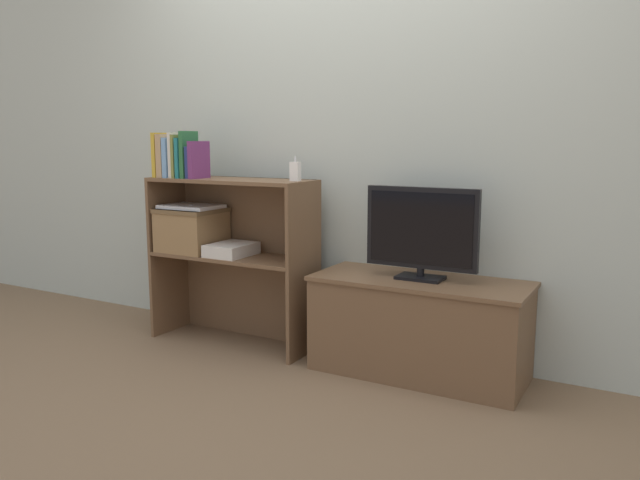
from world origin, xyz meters
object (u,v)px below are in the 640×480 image
(book_olive, at_px, (181,156))
(baby_monitor, at_px, (295,171))
(book_plum, at_px, (199,160))
(book_mustard, at_px, (162,155))
(book_forest, at_px, (189,155))
(book_teal, at_px, (185,158))
(tv_stand, at_px, (419,327))
(laptop, at_px, (191,206))
(book_skyblue, at_px, (172,158))
(book_ivory, at_px, (177,155))
(storage_basket_left, at_px, (192,228))
(tv, at_px, (421,231))
(book_navy, at_px, (194,162))
(magazine_stack, at_px, (232,249))
(book_tan, at_px, (167,156))

(book_olive, relative_size, baby_monitor, 1.85)
(book_olive, bearing_deg, book_plum, 0.00)
(book_mustard, bearing_deg, book_forest, 0.00)
(book_teal, distance_m, baby_monitor, 0.69)
(tv_stand, distance_m, book_mustard, 1.73)
(tv_stand, relative_size, book_olive, 4.35)
(book_mustard, relative_size, laptop, 0.77)
(book_teal, relative_size, book_forest, 0.86)
(book_teal, bearing_deg, laptop, 99.84)
(book_skyblue, distance_m, book_ivory, 0.04)
(book_olive, distance_m, storage_basket_left, 0.41)
(tv, bearing_deg, baby_monitor, -176.41)
(book_skyblue, relative_size, laptop, 0.69)
(storage_basket_left, bearing_deg, book_teal, -80.16)
(book_forest, height_order, book_navy, book_forest)
(book_navy, bearing_deg, baby_monitor, 6.05)
(book_navy, bearing_deg, magazine_stack, 10.46)
(tv, relative_size, book_teal, 2.49)
(book_teal, xyz_separation_m, baby_monitor, (0.68, 0.07, -0.06))
(book_skyblue, xyz_separation_m, magazine_stack, (0.37, 0.04, -0.50))
(book_forest, distance_m, storage_basket_left, 0.42)
(book_teal, bearing_deg, book_navy, -0.00)
(book_teal, xyz_separation_m, book_plum, (0.10, 0.00, -0.01))
(book_navy, height_order, magazine_stack, book_navy)
(book_ivory, bearing_deg, book_navy, -0.00)
(book_forest, bearing_deg, book_skyblue, 180.00)
(book_skyblue, relative_size, baby_monitor, 1.73)
(book_ivory, distance_m, baby_monitor, 0.74)
(baby_monitor, relative_size, storage_basket_left, 0.38)
(tv_stand, height_order, magazine_stack, magazine_stack)
(tv, bearing_deg, book_ivory, -175.64)
(tv_stand, relative_size, magazine_stack, 3.91)
(book_olive, bearing_deg, tv_stand, 4.51)
(book_plum, distance_m, storage_basket_left, 0.41)
(tv_stand, relative_size, laptop, 3.21)
(baby_monitor, bearing_deg, book_teal, -174.53)
(storage_basket_left, bearing_deg, book_skyblue, -148.51)
(baby_monitor, bearing_deg, magazine_stack, -176.34)
(tv_stand, height_order, storage_basket_left, storage_basket_left)
(book_ivory, bearing_deg, book_plum, 0.00)
(tv, bearing_deg, book_skyblue, -175.74)
(book_tan, distance_m, book_ivory, 0.07)
(tv_stand, xyz_separation_m, book_teal, (-1.36, -0.11, 0.80))
(tv_stand, xyz_separation_m, book_ivory, (-1.41, -0.11, 0.82))
(book_olive, xyz_separation_m, storage_basket_left, (0.02, 0.05, -0.41))
(book_mustard, xyz_separation_m, book_navy, (0.23, -0.00, -0.04))
(tv, relative_size, book_navy, 3.15)
(book_olive, distance_m, book_forest, 0.06)
(tv_stand, xyz_separation_m, book_tan, (-1.49, -0.11, 0.81))
(book_mustard, distance_m, book_tan, 0.04)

